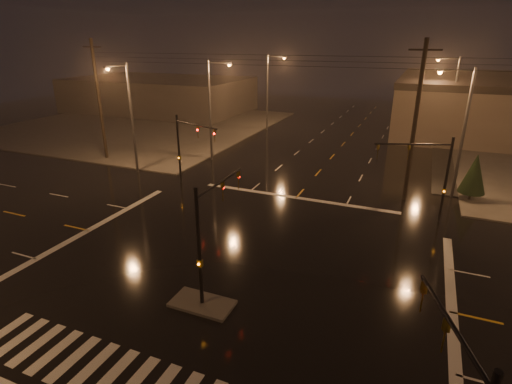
% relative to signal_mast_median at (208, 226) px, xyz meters
% --- Properties ---
extents(ground, '(140.00, 140.00, 0.00)m').
position_rel_signal_mast_median_xyz_m(ground, '(-0.00, 3.07, -3.75)').
color(ground, black).
rests_on(ground, ground).
extents(sidewalk_nw, '(36.00, 36.00, 0.12)m').
position_rel_signal_mast_median_xyz_m(sidewalk_nw, '(-30.00, 33.07, -3.69)').
color(sidewalk_nw, '#423F3B').
rests_on(sidewalk_nw, ground).
extents(median_island, '(3.00, 1.60, 0.15)m').
position_rel_signal_mast_median_xyz_m(median_island, '(-0.00, -0.93, -3.68)').
color(median_island, '#423F3B').
rests_on(median_island, ground).
extents(crosswalk, '(15.00, 2.60, 0.01)m').
position_rel_signal_mast_median_xyz_m(crosswalk, '(-0.00, -5.93, -3.75)').
color(crosswalk, beige).
rests_on(crosswalk, ground).
extents(stop_bar_far, '(16.00, 0.50, 0.01)m').
position_rel_signal_mast_median_xyz_m(stop_bar_far, '(-0.00, 14.07, -3.75)').
color(stop_bar_far, beige).
rests_on(stop_bar_far, ground).
extents(commercial_block, '(30.00, 18.00, 5.60)m').
position_rel_signal_mast_median_xyz_m(commercial_block, '(-35.00, 45.07, -0.95)').
color(commercial_block, '#3E3837').
rests_on(commercial_block, ground).
extents(signal_mast_median, '(0.25, 4.59, 6.00)m').
position_rel_signal_mast_median_xyz_m(signal_mast_median, '(0.00, 0.00, 0.00)').
color(signal_mast_median, black).
rests_on(signal_mast_median, ground).
extents(signal_mast_ne, '(4.84, 1.86, 6.00)m').
position_rel_signal_mast_median_xyz_m(signal_mast_ne, '(9.50, 13.21, 0.04)').
color(signal_mast_ne, black).
rests_on(signal_mast_ne, ground).
extents(signal_mast_nw, '(4.84, 1.86, 6.00)m').
position_rel_signal_mast_median_xyz_m(signal_mast_nw, '(-9.50, 13.21, 0.04)').
color(signal_mast_nw, black).
rests_on(signal_mast_nw, ground).
extents(streetlight_1, '(2.77, 0.32, 10.00)m').
position_rel_signal_mast_median_xyz_m(streetlight_1, '(-11.18, 21.07, 2.05)').
color(streetlight_1, '#38383A').
rests_on(streetlight_1, ground).
extents(streetlight_2, '(2.77, 0.32, 10.00)m').
position_rel_signal_mast_median_xyz_m(streetlight_2, '(-11.18, 37.07, 2.05)').
color(streetlight_2, '#38383A').
rests_on(streetlight_2, ground).
extents(streetlight_3, '(2.77, 0.32, 10.00)m').
position_rel_signal_mast_median_xyz_m(streetlight_3, '(11.18, 19.07, 2.05)').
color(streetlight_3, '#38383A').
rests_on(streetlight_3, ground).
extents(streetlight_4, '(2.77, 0.32, 10.00)m').
position_rel_signal_mast_median_xyz_m(streetlight_4, '(11.18, 39.07, 2.05)').
color(streetlight_4, '#38383A').
rests_on(streetlight_4, ground).
extents(streetlight_5, '(0.32, 2.77, 10.00)m').
position_rel_signal_mast_median_xyz_m(streetlight_5, '(-16.00, 14.26, 2.05)').
color(streetlight_5, '#38383A').
rests_on(streetlight_5, ground).
extents(utility_pole_0, '(2.20, 0.32, 12.00)m').
position_rel_signal_mast_median_xyz_m(utility_pole_0, '(-22.00, 17.07, 2.38)').
color(utility_pole_0, black).
rests_on(utility_pole_0, ground).
extents(utility_pole_1, '(2.20, 0.32, 12.00)m').
position_rel_signal_mast_median_xyz_m(utility_pole_1, '(8.00, 17.07, 2.38)').
color(utility_pole_1, black).
rests_on(utility_pole_1, ground).
extents(conifer_0, '(1.97, 1.97, 3.78)m').
position_rel_signal_mast_median_xyz_m(conifer_0, '(12.74, 18.77, -1.51)').
color(conifer_0, black).
rests_on(conifer_0, ground).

